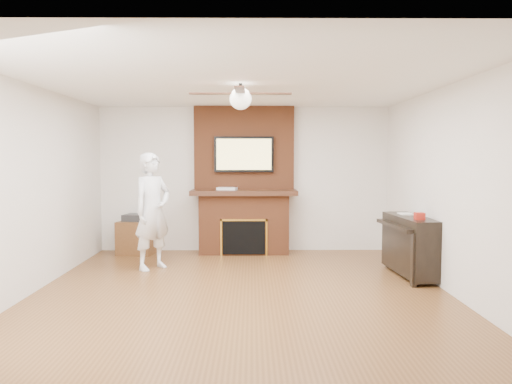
{
  "coord_description": "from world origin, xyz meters",
  "views": [
    {
      "loc": [
        0.13,
        -5.93,
        1.63
      ],
      "look_at": [
        0.19,
        0.9,
        1.15
      ],
      "focal_mm": 35.0,
      "sensor_mm": 36.0,
      "label": 1
    }
  ],
  "objects_px": {
    "fireplace": "(244,195)",
    "person": "(152,211)",
    "side_table": "(138,235)",
    "piano": "(410,244)"
  },
  "relations": [
    {
      "from": "person",
      "to": "side_table",
      "type": "bearing_deg",
      "value": 61.97
    },
    {
      "from": "person",
      "to": "piano",
      "type": "xyz_separation_m",
      "value": [
        3.61,
        -0.48,
        -0.41
      ]
    },
    {
      "from": "fireplace",
      "to": "person",
      "type": "distance_m",
      "value": 1.83
    },
    {
      "from": "fireplace",
      "to": "person",
      "type": "relative_size",
      "value": 1.47
    },
    {
      "from": "fireplace",
      "to": "person",
      "type": "bearing_deg",
      "value": -136.0
    },
    {
      "from": "piano",
      "to": "fireplace",
      "type": "bearing_deg",
      "value": 138.55
    },
    {
      "from": "person",
      "to": "side_table",
      "type": "relative_size",
      "value": 2.49
    },
    {
      "from": "fireplace",
      "to": "side_table",
      "type": "bearing_deg",
      "value": -177.86
    },
    {
      "from": "person",
      "to": "piano",
      "type": "height_order",
      "value": "person"
    },
    {
      "from": "fireplace",
      "to": "side_table",
      "type": "height_order",
      "value": "fireplace"
    }
  ]
}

